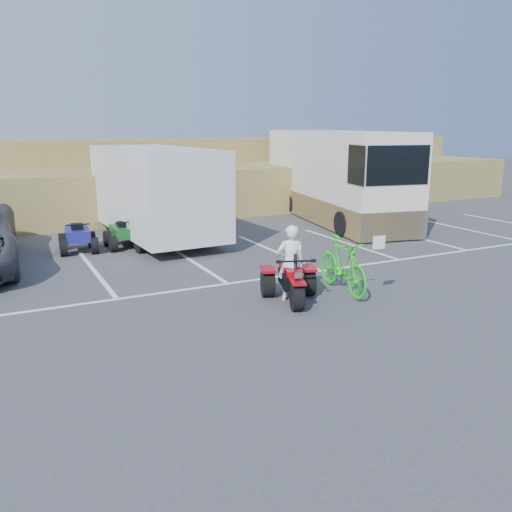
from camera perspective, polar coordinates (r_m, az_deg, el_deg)
name	(u,v)px	position (r m, az deg, el deg)	size (l,w,h in m)	color
ground	(274,313)	(11.24, 1.96, -6.06)	(100.00, 100.00, 0.00)	#3B3B3D
parking_stripes	(232,264)	(15.10, -2.52, -0.90)	(28.00, 5.16, 0.01)	white
grass_embankment	(110,179)	(25.40, -15.09, 7.82)	(40.00, 8.50, 3.10)	olive
red_trike_atv	(292,302)	(11.97, 3.77, -4.85)	(1.23, 1.64, 1.07)	#9D0911
rider	(291,263)	(11.87, 3.69, -0.74)	(0.62, 0.41, 1.70)	white
green_dirt_bike	(342,265)	(12.65, 9.08, -0.94)	(0.60, 2.14, 1.28)	#14BF19
cargo_trailer	(155,191)	(18.48, -10.55, 6.77)	(2.95, 6.68, 3.06)	silver
rv_motorhome	(334,182)	(22.53, 8.22, 7.72)	(4.20, 10.04, 3.51)	silver
quad_atv_blue	(79,251)	(17.53, -18.14, 0.46)	(1.10, 1.47, 0.96)	navy
quad_atv_green	(124,248)	(17.69, -13.69, 0.87)	(1.06, 1.42, 0.93)	#12501B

